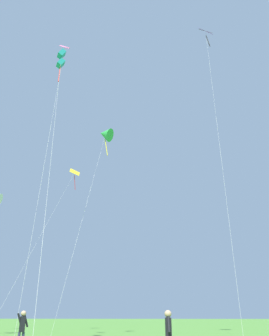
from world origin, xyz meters
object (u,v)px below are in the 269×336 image
(kite_pink_low, at_px, (61,65))
(kite_teal_box, at_px, (61,60))
(kite_green_small, at_px, (105,134))
(person_in_blue_jacket, at_px, (169,332))
(person_with_spool, at_px, (22,327))
(kite_yellow_diamond, at_px, (72,180))
(kite_purple_streamer, at_px, (207,40))

(kite_pink_low, height_order, kite_teal_box, kite_pink_low)
(kite_green_small, xyz_separation_m, person_in_blue_jacket, (5.97, -18.37, -17.59))
(kite_green_small, height_order, person_with_spool, kite_green_small)
(kite_yellow_diamond, bearing_deg, person_in_blue_jacket, -66.84)
(kite_pink_low, bearing_deg, kite_purple_streamer, 25.35)
(kite_yellow_diamond, xyz_separation_m, person_in_blue_jacket, (11.75, -27.47, -16.30))
(kite_green_small, xyz_separation_m, kite_yellow_diamond, (-5.77, 9.10, -1.29))
(kite_purple_streamer, xyz_separation_m, kite_yellow_diamond, (-16.59, 10.83, -11.00))
(kite_green_small, relative_size, kite_teal_box, 0.96)
(kite_green_small, bearing_deg, person_with_spool, -93.27)
(kite_teal_box, relative_size, kite_purple_streamer, 0.66)
(kite_purple_streamer, distance_m, person_in_blue_jacket, 32.33)
(kite_pink_low, relative_size, kite_teal_box, 1.18)
(kite_teal_box, height_order, person_with_spool, kite_teal_box)
(kite_pink_low, height_order, kite_green_small, kite_pink_low)
(kite_teal_box, bearing_deg, kite_green_small, 81.80)
(kite_teal_box, bearing_deg, person_in_blue_jacket, -45.76)
(kite_pink_low, bearing_deg, kite_teal_box, -71.52)
(kite_yellow_diamond, relative_size, person_with_spool, 10.59)
(kite_pink_low, bearing_deg, kite_green_small, 73.18)
(person_with_spool, bearing_deg, kite_pink_low, 104.25)
(kite_yellow_diamond, bearing_deg, kite_teal_box, -77.89)
(kite_teal_box, distance_m, kite_yellow_diamond, 20.31)
(kite_green_small, xyz_separation_m, kite_purple_streamer, (10.82, -1.73, 9.71))
(kite_green_small, relative_size, person_in_blue_jacket, 11.04)
(kite_purple_streamer, bearing_deg, kite_pink_low, -154.65)
(kite_pink_low, height_order, person_in_blue_jacket, kite_pink_low)
(kite_pink_low, distance_m, person_in_blue_jacket, 24.13)
(kite_yellow_diamond, height_order, person_with_spool, kite_yellow_diamond)
(kite_pink_low, distance_m, kite_purple_streamer, 16.32)
(person_in_blue_jacket, bearing_deg, kite_yellow_diamond, 113.16)
(person_in_blue_jacket, bearing_deg, kite_green_small, 108.01)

